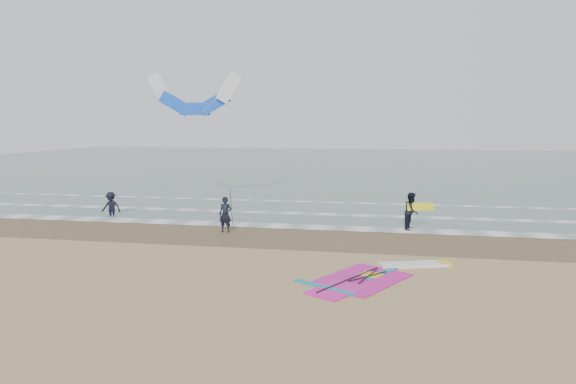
% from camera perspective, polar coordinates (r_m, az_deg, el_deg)
% --- Properties ---
extents(ground, '(120.00, 120.00, 0.00)m').
position_cam_1_polar(ground, '(17.69, 0.11, -9.29)').
color(ground, tan).
rests_on(ground, ground).
extents(sea_water, '(120.00, 80.00, 0.02)m').
position_cam_1_polar(sea_water, '(64.92, 7.76, 3.01)').
color(sea_water, '#47605E').
rests_on(sea_water, ground).
extents(wet_sand_band, '(120.00, 5.00, 0.01)m').
position_cam_1_polar(wet_sand_band, '(23.42, 2.76, -5.07)').
color(wet_sand_band, brown).
rests_on(wet_sand_band, ground).
extents(foam_waterline, '(120.00, 9.15, 0.02)m').
position_cam_1_polar(foam_waterline, '(27.74, 4.00, -3.03)').
color(foam_waterline, white).
rests_on(foam_waterline, ground).
extents(windsurf_rig, '(5.37, 5.08, 0.13)m').
position_cam_1_polar(windsurf_rig, '(17.90, 9.94, -9.08)').
color(windsurf_rig, white).
rests_on(windsurf_rig, ground).
extents(person_standing, '(0.64, 0.44, 1.71)m').
position_cam_1_polar(person_standing, '(24.57, -6.98, -2.50)').
color(person_standing, black).
rests_on(person_standing, ground).
extents(person_walking, '(0.94, 1.07, 1.83)m').
position_cam_1_polar(person_walking, '(25.66, 13.57, -2.08)').
color(person_walking, black).
rests_on(person_walking, ground).
extents(person_wading, '(1.13, 0.69, 1.70)m').
position_cam_1_polar(person_wading, '(30.37, -19.08, -0.93)').
color(person_wading, black).
rests_on(person_wading, ground).
extents(held_pole, '(0.17, 0.86, 1.82)m').
position_cam_1_polar(held_pole, '(24.42, -6.32, -1.61)').
color(held_pole, black).
rests_on(held_pole, ground).
extents(carried_kiteboard, '(1.30, 0.51, 0.39)m').
position_cam_1_polar(carried_kiteboard, '(25.55, 14.50, -1.60)').
color(carried_kiteboard, yellow).
rests_on(carried_kiteboard, ground).
extents(surf_kite, '(6.52, 4.38, 7.17)m').
position_cam_1_polar(surf_kite, '(32.24, -10.39, 10.18)').
color(surf_kite, white).
rests_on(surf_kite, ground).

